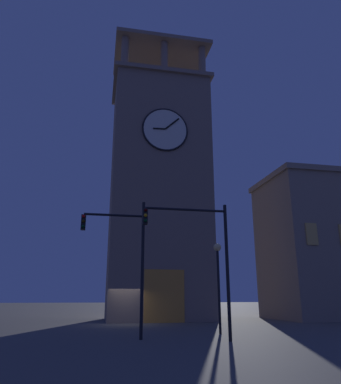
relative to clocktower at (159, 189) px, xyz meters
The scene contains 5 objects.
ground_plane 12.86m from the clocktower, 55.67° to the left, with size 200.00×200.00×0.00m, color #56544F.
clocktower is the anchor object (origin of this frame).
traffic_signal_near 16.53m from the clocktower, 74.48° to the left, with size 3.15×0.41×6.60m.
traffic_signal_mid 17.31m from the clocktower, 88.33° to the left, with size 4.14×0.41×6.29m.
street_lamp 14.92m from the clocktower, 96.74° to the left, with size 0.44×0.44×4.86m.
Camera 1 is at (2.11, 27.65, 1.93)m, focal length 33.76 mm.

